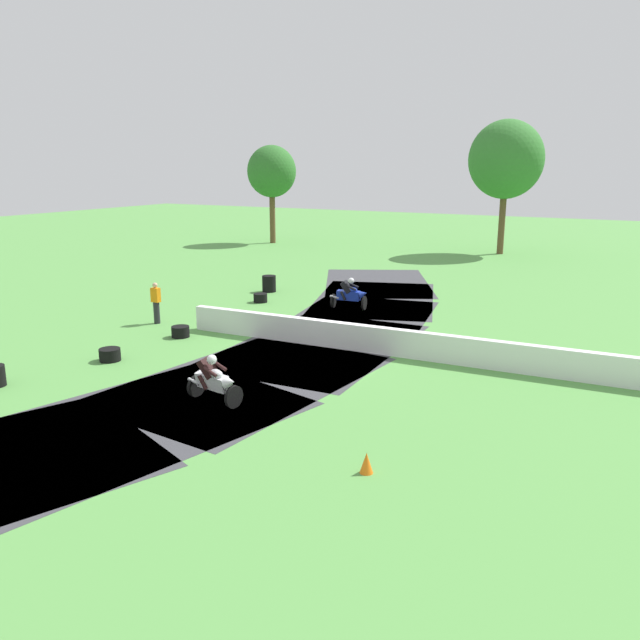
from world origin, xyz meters
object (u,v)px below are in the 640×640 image
Objects in this scene: tire_stack_mid_a at (110,355)px; traffic_cone at (366,463)px; motorcycle_lead_white at (214,380)px; tire_stack_mid_b at (180,332)px; tire_stack_far at (225,315)px; motorcycle_chase_blue at (350,294)px; track_marshal at (156,303)px; tire_stack_extra_b at (269,284)px; tire_stack_extra_a at (260,298)px.

traffic_cone reaches higher than tire_stack_mid_a.
traffic_cone is (10.33, -3.06, 0.02)m from tire_stack_mid_a.
tire_stack_mid_b is at bearing 137.56° from motorcycle_lead_white.
tire_stack_far is at bearing 124.88° from motorcycle_lead_white.
motorcycle_chase_blue is 8.12m from track_marshal.
motorcycle_chase_blue is at bearing 98.30° from motorcycle_lead_white.
motorcycle_lead_white is 5.44m from tire_stack_mid_a.
tire_stack_mid_a is (-5.24, 1.41, -0.45)m from motorcycle_lead_white.
tire_stack_far is 0.40× the size of track_marshal.
tire_stack_far is (-0.17, 2.92, 0.00)m from tire_stack_mid_b.
tire_stack_extra_b is at bearing 162.91° from motorcycle_chase_blue.
tire_stack_far and tire_stack_extra_a have the same top height.
tire_stack_extra_a is 0.38× the size of track_marshal.
motorcycle_chase_blue reaches higher than motorcycle_lead_white.
tire_stack_far is 5.93m from tire_stack_extra_b.
tire_stack_mid_a and tire_stack_mid_b have the same top height.
tire_stack_extra_b is (-1.73, 8.63, 0.20)m from tire_stack_mid_b.
traffic_cone is at bearing -31.83° from tire_stack_mid_b.
track_marshal is (-0.43, -7.47, 0.42)m from tire_stack_extra_b.
tire_stack_far is 2.73m from track_marshal.
motorcycle_lead_white is at bearing -38.72° from track_marshal.
tire_stack_extra_b is at bearing 105.32° from tire_stack_far.
motorcycle_lead_white is at bearing -81.70° from motorcycle_chase_blue.
motorcycle_lead_white is 6.99m from tire_stack_mid_b.
motorcycle_chase_blue is 15.03m from traffic_cone.
track_marshal is at bearing -138.56° from tire_stack_far.
tire_stack_mid_b is 0.81× the size of tire_stack_extra_b.
tire_stack_mid_b is 12.05m from traffic_cone.
motorcycle_chase_blue is at bearing -17.09° from tire_stack_extra_b.
tire_stack_mid_a is at bearing -91.58° from tire_stack_mid_b.
tire_stack_mid_b is at bearing -28.12° from track_marshal.
tire_stack_extra_b is (-5.16, 1.59, -0.26)m from motorcycle_chase_blue.
tire_stack_far is at bearing 93.29° from tire_stack_mid_b.
motorcycle_lead_white is 9.37m from track_marshal.
tire_stack_mid_a is 1.04× the size of tire_stack_mid_b.
tire_stack_mid_a is 1.53× the size of traffic_cone.
tire_stack_mid_b is 0.40× the size of track_marshal.
motorcycle_lead_white is 2.74× the size of tire_stack_extra_a.
track_marshal is at bearing 148.80° from traffic_cone.
motorcycle_chase_blue reaches higher than tire_stack_extra_b.
tire_stack_far is (-5.31, 7.62, -0.45)m from motorcycle_lead_white.
track_marshal is 3.70× the size of traffic_cone.
motorcycle_chase_blue reaches higher than tire_stack_extra_a.
tire_stack_extra_a is 0.78× the size of tire_stack_extra_b.
tire_stack_mid_b is (-5.15, 4.71, -0.45)m from motorcycle_lead_white.
traffic_cone is at bearing -49.20° from tire_stack_extra_a.
track_marshal is (-1.41, -5.23, 0.62)m from tire_stack_extra_a.
tire_stack_extra_b is (-1.64, 11.93, 0.20)m from tire_stack_mid_a.
motorcycle_chase_blue is at bearing 46.45° from track_marshal.
tire_stack_extra_b is 0.49× the size of track_marshal.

